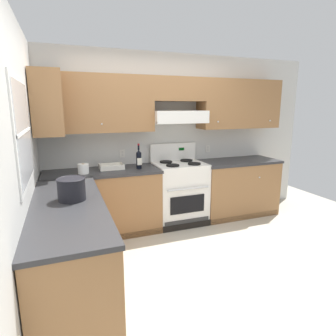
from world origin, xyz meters
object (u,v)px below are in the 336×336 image
bowl (112,167)px  stove (180,192)px  wine_bottle (139,159)px  paper_towel_roll (83,169)px  bucket (71,189)px

bowl → stove: bearing=-3.2°
wine_bottle → stove: bearing=5.3°
bowl → wine_bottle: bearing=-17.7°
paper_towel_roll → bucket: bearing=-99.7°
bucket → paper_towel_roll: 1.09m
paper_towel_roll → stove: bearing=4.0°
stove → bowl: size_ratio=3.64×
stove → bowl: stove is taller
stove → bucket: bearing=-143.6°
wine_bottle → paper_towel_roll: 0.76m
bowl → bucket: bucket is taller
stove → paper_towel_roll: (-1.40, -0.10, 0.50)m
stove → paper_towel_roll: size_ratio=8.60×
wine_bottle → bucket: (-0.94, -1.11, -0.03)m
wine_bottle → paper_towel_roll: bearing=-177.0°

